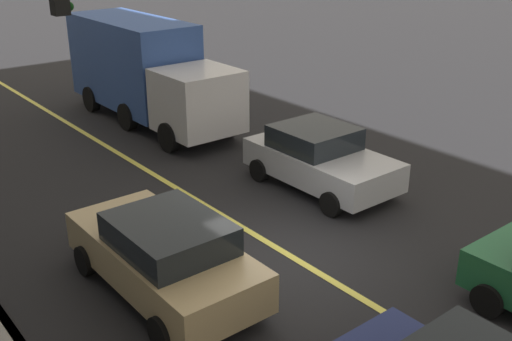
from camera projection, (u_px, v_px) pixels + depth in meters
name	position (u px, v px, depth m)	size (l,w,h in m)	color
ground	(287.00, 254.00, 12.54)	(200.00, 200.00, 0.00)	black
lane_stripe_center	(287.00, 254.00, 12.53)	(80.00, 0.16, 0.01)	#D8CC4C
car_silver	(320.00, 158.00, 15.44)	(4.03, 2.13, 1.57)	#A8AAB2
car_tan	(164.00, 254.00, 10.97)	(4.36, 2.01, 1.56)	tan
truck_blue	(145.00, 70.00, 20.37)	(7.85, 2.40, 3.36)	silver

